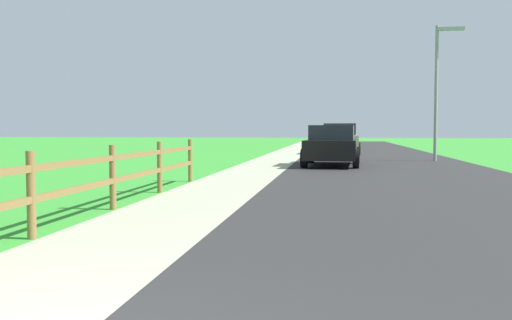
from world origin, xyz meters
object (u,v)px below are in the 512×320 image
(parked_car_beige, at_px, (340,139))
(street_lamp, at_px, (439,80))
(parked_suv_black, at_px, (332,145))
(parked_car_red, at_px, (335,137))
(parked_car_silver, at_px, (342,136))

(parked_car_beige, distance_m, street_lamp, 7.92)
(parked_suv_black, xyz_separation_m, street_lamp, (4.43, 3.57, 2.68))
(parked_car_red, distance_m, street_lamp, 17.49)
(parked_suv_black, bearing_deg, parked_car_red, 89.72)
(parked_car_silver, relative_size, street_lamp, 0.84)
(parked_car_red, bearing_deg, street_lamp, -75.50)
(parked_suv_black, bearing_deg, street_lamp, 38.86)
(parked_car_red, relative_size, parked_car_silver, 1.07)
(parked_car_beige, height_order, parked_car_red, parked_car_beige)
(parked_car_beige, xyz_separation_m, parked_car_red, (-0.26, 10.47, -0.02))
(parked_car_beige, bearing_deg, parked_car_red, 91.44)
(parked_suv_black, bearing_deg, parked_car_beige, 87.89)
(parked_car_red, bearing_deg, parked_car_silver, 86.28)
(parked_car_red, bearing_deg, parked_car_beige, -88.56)
(parked_suv_black, xyz_separation_m, parked_car_red, (0.10, 20.31, 0.05))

